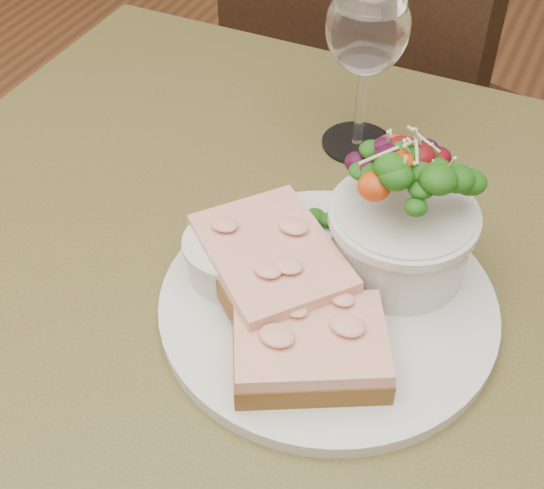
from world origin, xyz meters
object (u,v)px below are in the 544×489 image
at_px(ramekin, 233,254).
at_px(wine_glass, 367,32).
at_px(sandwich_front, 310,348).
at_px(sandwich_back, 271,263).
at_px(salad_bowl, 404,212).
at_px(dinner_plate, 328,304).
at_px(chair_far, 384,208).
at_px(cafe_table, 277,394).

relative_size(ramekin, wine_glass, 0.42).
bearing_deg(sandwich_front, sandwich_back, 107.58).
distance_m(ramekin, salad_bowl, 0.14).
bearing_deg(ramekin, dinner_plate, 3.08).
xyz_separation_m(dinner_plate, ramekin, (-0.08, -0.00, 0.03)).
distance_m(ramekin, wine_glass, 0.24).
relative_size(chair_far, dinner_plate, 3.40).
relative_size(cafe_table, chair_far, 0.89).
xyz_separation_m(chair_far, wine_glass, (0.07, -0.44, 0.58)).
distance_m(chair_far, ramekin, 0.82).
xyz_separation_m(cafe_table, sandwich_front, (0.04, -0.04, 0.13)).
height_order(dinner_plate, wine_glass, wine_glass).
bearing_deg(ramekin, chair_far, 93.98).
bearing_deg(ramekin, sandwich_front, -32.36).
height_order(chair_far, sandwich_front, chair_far).
distance_m(sandwich_back, salad_bowl, 0.11).
distance_m(sandwich_front, salad_bowl, 0.13).
bearing_deg(salad_bowl, chair_far, 105.26).
height_order(cafe_table, salad_bowl, salad_bowl).
relative_size(cafe_table, ramekin, 10.92).
bearing_deg(dinner_plate, sandwich_back, -174.01).
relative_size(chair_far, sandwich_front, 6.71).
relative_size(dinner_plate, wine_glass, 1.51).
bearing_deg(salad_bowl, sandwich_back, -143.60).
height_order(dinner_plate, salad_bowl, salad_bowl).
xyz_separation_m(sandwich_back, wine_glass, (-0.01, 0.22, 0.09)).
distance_m(chair_far, salad_bowl, 0.81).
relative_size(cafe_table, dinner_plate, 3.02).
xyz_separation_m(chair_far, sandwich_back, (0.08, -0.66, 0.49)).
relative_size(ramekin, salad_bowl, 0.58).
bearing_deg(sandwich_front, dinner_plate, 71.77).
height_order(sandwich_front, ramekin, ramekin).
relative_size(chair_far, salad_bowl, 7.09).
bearing_deg(dinner_plate, chair_far, 100.93).
xyz_separation_m(cafe_table, ramekin, (-0.05, 0.02, 0.13)).
bearing_deg(chair_far, wine_glass, 115.70).
bearing_deg(wine_glass, dinner_plate, -75.73).
relative_size(dinner_plate, sandwich_front, 1.98).
xyz_separation_m(ramekin, salad_bowl, (0.12, 0.06, 0.04)).
distance_m(chair_far, wine_glass, 0.73).
relative_size(chair_far, wine_glass, 5.14).
distance_m(cafe_table, wine_glass, 0.33).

